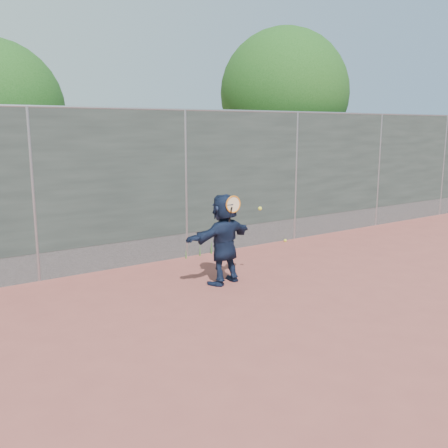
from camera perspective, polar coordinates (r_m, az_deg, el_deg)
ground at (r=7.80m, az=8.91°, el=-9.09°), size 80.00×80.00×0.00m
player at (r=8.54m, az=0.00°, el=-1.72°), size 1.51×0.75×1.56m
ball_ground at (r=11.84m, az=7.02°, el=-1.88°), size 0.07×0.07×0.07m
fence at (r=10.21m, az=-4.39°, el=4.92°), size 20.00×0.06×3.03m
swing_action at (r=8.32m, az=1.36°, el=2.09°), size 0.74×0.13×0.51m
tree_right at (r=14.76m, az=7.32°, el=14.16°), size 3.78×3.60×5.39m
tree_left at (r=12.06m, az=-24.22°, el=11.39°), size 3.15×3.00×4.53m
weed_clump at (r=10.51m, az=-2.57°, el=-2.91°), size 0.68×0.07×0.30m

